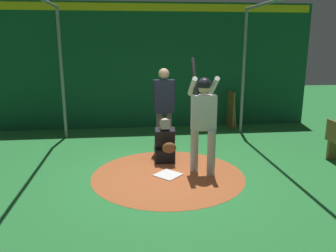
# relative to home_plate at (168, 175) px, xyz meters

# --- Properties ---
(ground_plane) EXTENTS (25.11, 25.11, 0.00)m
(ground_plane) POSITION_rel_home_plate_xyz_m (0.00, 0.00, -0.01)
(ground_plane) COLOR #287A38
(dirt_circle) EXTENTS (2.85, 2.85, 0.01)m
(dirt_circle) POSITION_rel_home_plate_xyz_m (0.00, 0.00, -0.01)
(dirt_circle) COLOR #AD562D
(dirt_circle) RESTS_ON ground
(home_plate) EXTENTS (0.59, 0.59, 0.01)m
(home_plate) POSITION_rel_home_plate_xyz_m (0.00, 0.00, 0.00)
(home_plate) COLOR white
(home_plate) RESTS_ON dirt_circle
(batter) EXTENTS (0.68, 0.49, 2.15)m
(batter) POSITION_rel_home_plate_xyz_m (-0.03, 0.65, 1.10)
(batter) COLOR #B3B3B7
(batter) RESTS_ON ground
(catcher) EXTENTS (0.58, 0.40, 0.93)m
(catcher) POSITION_rel_home_plate_xyz_m (-0.75, 0.02, 0.35)
(catcher) COLOR black
(catcher) RESTS_ON ground
(umpire) EXTENTS (0.24, 0.49, 1.88)m
(umpire) POSITION_rel_home_plate_xyz_m (-1.41, 0.07, 1.06)
(umpire) COLOR #4C4C51
(umpire) RESTS_ON ground
(back_wall) EXTENTS (0.23, 9.11, 3.48)m
(back_wall) POSITION_rel_home_plate_xyz_m (-3.88, 0.00, 1.74)
(back_wall) COLOR #145133
(back_wall) RESTS_ON ground
(cage_frame) EXTENTS (5.96, 4.79, 3.28)m
(cage_frame) POSITION_rel_home_plate_xyz_m (0.00, 0.00, 2.27)
(cage_frame) COLOR gray
(cage_frame) RESTS_ON ground
(bat_rack) EXTENTS (0.94, 0.20, 1.05)m
(bat_rack) POSITION_rel_home_plate_xyz_m (-3.63, 2.23, 0.48)
(bat_rack) COLOR olive
(bat_rack) RESTS_ON ground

